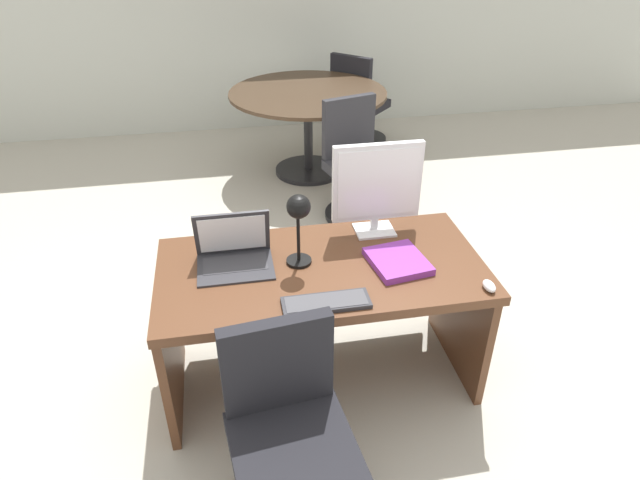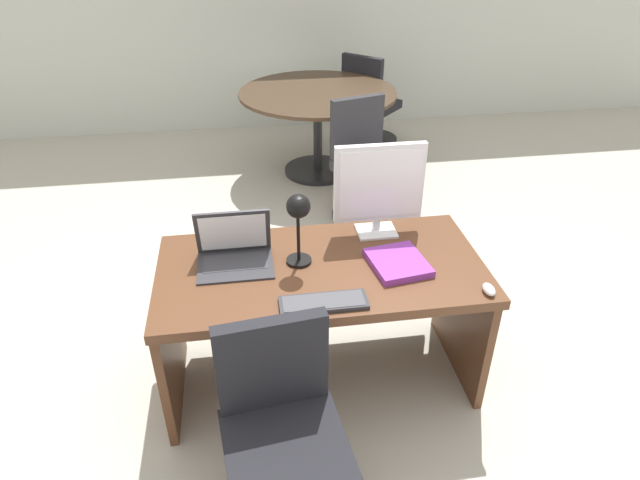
# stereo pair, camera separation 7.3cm
# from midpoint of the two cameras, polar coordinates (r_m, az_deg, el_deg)

# --- Properties ---
(ground) EXTENTS (12.00, 12.00, 0.00)m
(ground) POSITION_cam_midpoint_polar(r_m,az_deg,el_deg) (4.24, -4.07, 0.57)
(ground) COLOR #B7B2A3
(desk) EXTENTS (1.53, 0.77, 0.72)m
(desk) POSITION_cam_midpoint_polar(r_m,az_deg,el_deg) (2.74, -0.77, -5.53)
(desk) COLOR #56331E
(desk) RESTS_ON ground
(monitor) EXTENTS (0.45, 0.16, 0.48)m
(monitor) POSITION_cam_midpoint_polar(r_m,az_deg,el_deg) (2.75, 5.15, 5.66)
(monitor) COLOR silver
(monitor) RESTS_ON desk
(laptop) EXTENTS (0.35, 0.27, 0.26)m
(laptop) POSITION_cam_midpoint_polar(r_m,az_deg,el_deg) (2.63, -9.70, -0.78)
(laptop) COLOR #2D2D33
(laptop) RESTS_ON desk
(keyboard) EXTENTS (0.38, 0.13, 0.02)m
(keyboard) POSITION_cam_midpoint_polar(r_m,az_deg,el_deg) (2.36, -0.26, -6.49)
(keyboard) COLOR #2D2D33
(keyboard) RESTS_ON desk
(mouse) EXTENTS (0.05, 0.09, 0.04)m
(mouse) POSITION_cam_midpoint_polar(r_m,az_deg,el_deg) (2.54, 16.28, -4.59)
(mouse) COLOR silver
(mouse) RESTS_ON desk
(desk_lamp) EXTENTS (0.12, 0.14, 0.37)m
(desk_lamp) POSITION_cam_midpoint_polar(r_m,az_deg,el_deg) (2.46, -3.07, 2.53)
(desk_lamp) COLOR black
(desk_lamp) RESTS_ON desk
(book) EXTENTS (0.29, 0.32, 0.03)m
(book) POSITION_cam_midpoint_polar(r_m,az_deg,el_deg) (2.62, 7.24, -2.20)
(book) COLOR purple
(book) RESTS_ON desk
(office_chair) EXTENTS (0.56, 0.56, 0.88)m
(office_chair) POSITION_cam_midpoint_polar(r_m,az_deg,el_deg) (2.31, -4.05, -20.80)
(office_chair) COLOR black
(office_chair) RESTS_ON ground
(meeting_table) EXTENTS (1.38, 1.38, 0.77)m
(meeting_table) POSITION_cam_midpoint_polar(r_m,az_deg,el_deg) (5.02, -1.67, 13.10)
(meeting_table) COLOR black
(meeting_table) RESTS_ON ground
(meeting_chair_near) EXTENTS (0.65, 0.66, 0.92)m
(meeting_chair_near) POSITION_cam_midpoint_polar(r_m,az_deg,el_deg) (5.79, 3.52, 13.36)
(meeting_chair_near) COLOR black
(meeting_chair_near) RESTS_ON ground
(meeting_chair_far) EXTENTS (0.57, 0.59, 0.92)m
(meeting_chair_far) POSITION_cam_midpoint_polar(r_m,az_deg,el_deg) (4.36, 3.38, 7.09)
(meeting_chair_far) COLOR black
(meeting_chair_far) RESTS_ON ground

